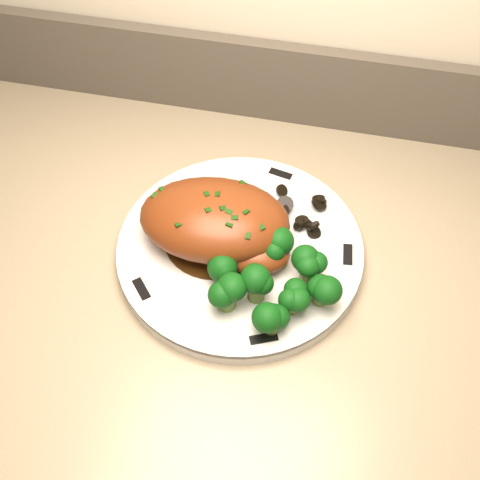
% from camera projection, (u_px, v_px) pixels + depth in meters
% --- Properties ---
extents(counter, '(2.16, 0.71, 1.05)m').
position_uv_depth(counter, '(319.00, 456.00, 1.04)').
color(counter, brown).
rests_on(counter, ground).
extents(plate, '(0.33, 0.33, 0.02)m').
position_uv_depth(plate, '(240.00, 250.00, 0.72)').
color(plate, silver).
rests_on(plate, counter).
extents(rim_accent_0, '(0.03, 0.02, 0.00)m').
position_uv_depth(rim_accent_0, '(281.00, 174.00, 0.78)').
color(rim_accent_0, black).
rests_on(rim_accent_0, plate).
extents(rim_accent_1, '(0.02, 0.03, 0.00)m').
position_uv_depth(rim_accent_1, '(167.00, 191.00, 0.76)').
color(rim_accent_1, black).
rests_on(rim_accent_1, plate).
extents(rim_accent_2, '(0.03, 0.03, 0.00)m').
position_uv_depth(rim_accent_2, '(141.00, 289.00, 0.67)').
color(rim_accent_2, black).
rests_on(rim_accent_2, plate).
extents(rim_accent_3, '(0.03, 0.02, 0.00)m').
position_uv_depth(rim_accent_3, '(264.00, 339.00, 0.63)').
color(rim_accent_3, black).
rests_on(rim_accent_3, plate).
extents(rim_accent_4, '(0.01, 0.03, 0.00)m').
position_uv_depth(rim_accent_4, '(348.00, 255.00, 0.70)').
color(rim_accent_4, black).
rests_on(rim_accent_4, plate).
extents(gravy_pool, '(0.12, 0.12, 0.00)m').
position_uv_depth(gravy_pool, '(215.00, 237.00, 0.72)').
color(gravy_pool, '#311C09').
rests_on(gravy_pool, plate).
extents(chicken_breast, '(0.19, 0.13, 0.07)m').
position_uv_depth(chicken_breast, '(219.00, 223.00, 0.69)').
color(chicken_breast, brown).
rests_on(chicken_breast, plate).
extents(mushroom_pile, '(0.09, 0.07, 0.03)m').
position_uv_depth(mushroom_pile, '(293.00, 211.00, 0.73)').
color(mushroom_pile, black).
rests_on(mushroom_pile, plate).
extents(broccoli_florets, '(0.14, 0.12, 0.04)m').
position_uv_depth(broccoli_florets, '(270.00, 279.00, 0.65)').
color(broccoli_florets, '#587130').
rests_on(broccoli_florets, plate).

